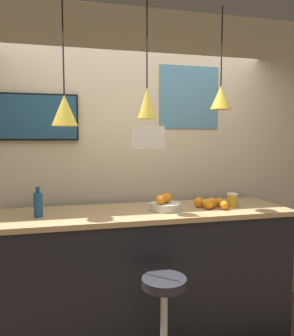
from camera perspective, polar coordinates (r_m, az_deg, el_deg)
name	(u,v)px	position (r m, az deg, el deg)	size (l,w,h in m)	color
back_wall	(136,165)	(3.12, -1.98, 0.52)	(8.00, 0.06, 2.90)	beige
service_counter	(147,275)	(2.90, 0.00, -18.06)	(2.39, 0.69, 1.11)	black
bar_stool	(164,323)	(2.44, 2.97, -25.30)	(0.41, 0.41, 0.78)	#B7B7BC
fruit_bowl	(165,204)	(2.72, 3.18, -6.37)	(0.26, 0.26, 0.14)	beige
orange_pile	(211,203)	(2.86, 11.12, -6.04)	(0.28, 0.22, 0.09)	orange
juice_bottle	(38,204)	(2.61, -18.43, -6.01)	(0.07, 0.07, 0.23)	navy
spread_jar	(232,200)	(2.95, 14.64, -5.39)	(0.09, 0.09, 0.12)	gold
pendant_lamp_left	(64,110)	(2.60, -14.17, 9.81)	(0.20, 0.20, 1.00)	black
pendant_lamp_middle	(147,103)	(2.69, -0.01, 11.29)	(0.15, 0.15, 0.94)	black
pendant_lamp_right	(221,97)	(2.92, 12.71, 11.94)	(0.18, 0.18, 0.85)	black
mounted_tv	(31,117)	(3.01, -19.62, 8.36)	(0.80, 0.04, 0.40)	black
hanging_menu_board	(149,137)	(2.40, 0.32, 5.37)	(0.24, 0.01, 0.17)	white
wall_poster	(189,98)	(3.25, 7.38, 12.08)	(0.60, 0.01, 0.60)	teal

